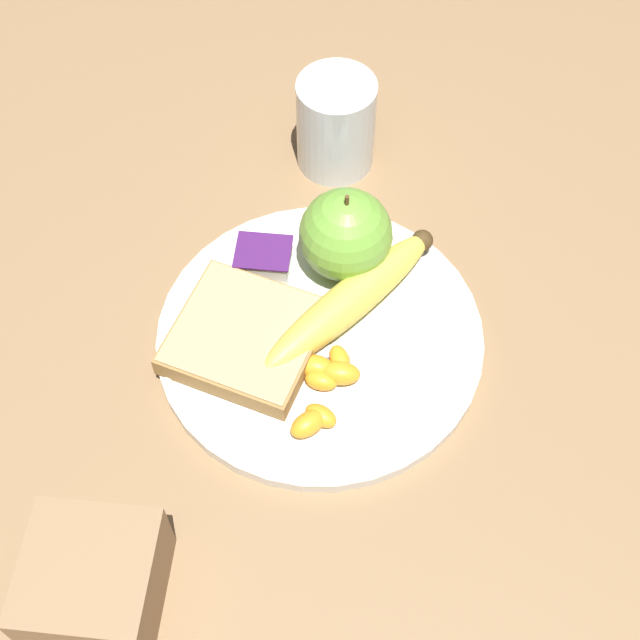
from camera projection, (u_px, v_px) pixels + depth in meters
The scene contains 18 objects.
ground_plane at pixel (320, 341), 0.75m from camera, with size 3.00×3.00×0.00m, color olive.
plate at pixel (320, 336), 0.74m from camera, with size 0.27×0.27×0.01m.
juice_glass at pixel (336, 126), 0.82m from camera, with size 0.07×0.07×0.09m.
apple at pixel (346, 235), 0.74m from camera, with size 0.08×0.08×0.09m.
banana at pixel (351, 299), 0.74m from camera, with size 0.15×0.17×0.03m.
bread_slice at pixel (246, 337), 0.72m from camera, with size 0.14×0.14×0.02m.
fork at pixel (318, 352), 0.73m from camera, with size 0.17×0.04×0.00m.
jam_packet at pixel (264, 258), 0.77m from camera, with size 0.05×0.04×0.02m.
orange_segment_0 at pixel (321, 416), 0.69m from camera, with size 0.03×0.03×0.02m.
orange_segment_1 at pixel (274, 397), 0.70m from camera, with size 0.02×0.03×0.02m.
orange_segment_2 at pixel (294, 366), 0.71m from camera, with size 0.03×0.03×0.02m.
orange_segment_3 at pixel (340, 373), 0.71m from camera, with size 0.03×0.02×0.02m.
orange_segment_4 at pixel (321, 381), 0.70m from camera, with size 0.03×0.02×0.01m.
orange_segment_5 at pixel (277, 349), 0.72m from camera, with size 0.04×0.04×0.02m.
orange_segment_6 at pixel (340, 359), 0.72m from camera, with size 0.02×0.03×0.01m.
orange_segment_7 at pixel (302, 423), 0.68m from camera, with size 0.04×0.03×0.02m.
orange_segment_8 at pixel (318, 367), 0.71m from camera, with size 0.03×0.02×0.02m.
condiment_caddy at pixel (94, 581), 0.61m from camera, with size 0.09×0.09×0.06m.
Camera 1 is at (0.04, -0.39, 0.64)m, focal length 50.00 mm.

